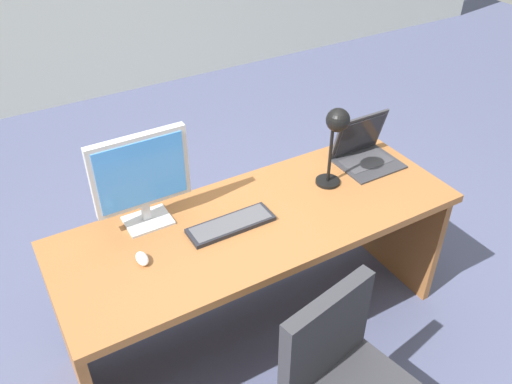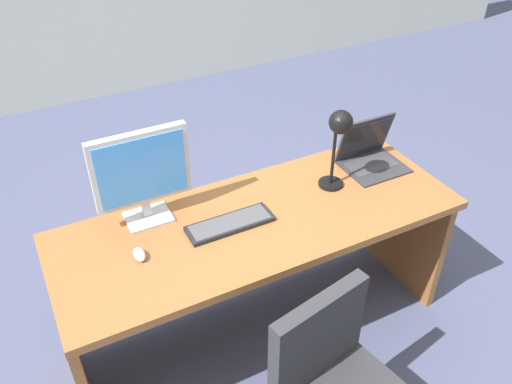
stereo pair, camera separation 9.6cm
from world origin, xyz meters
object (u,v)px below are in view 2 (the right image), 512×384
Objects in this scene: laptop at (368,150)px; desk_lamp at (339,133)px; monitor at (141,172)px; keyboard at (230,224)px; desk at (255,245)px; mouse at (139,255)px.

laptop is 0.73× the size of desk_lamp.
monitor is 1.13× the size of keyboard.
monitor reaches higher than desk_lamp.
desk_lamp is at bearing -0.72° from desk.
monitor is (-0.45, 0.18, 0.46)m from desk.
mouse is (-0.42, -0.02, 0.01)m from keyboard.
keyboard is at bearing -164.90° from desk.
keyboard is at bearing -35.23° from monitor.
desk is 0.67m from desk_lamp.
keyboard is at bearing -170.60° from laptop.
desk_lamp is at bearing 3.31° from keyboard.
mouse is (-0.11, -0.23, -0.23)m from monitor.
monitor is at bearing 176.36° from laptop.
keyboard reaches higher than desk.
desk_lamp reaches higher than laptop.
laptop is 0.78× the size of keyboard.
desk_lamp is (-0.28, -0.11, 0.23)m from laptop.
mouse is at bearing -177.04° from desk_lamp.
keyboard is at bearing -176.69° from desk_lamp.
desk is 4.75× the size of keyboard.
desk_lamp is (0.57, 0.03, 0.29)m from keyboard.
laptop is at bearing -3.64° from monitor.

